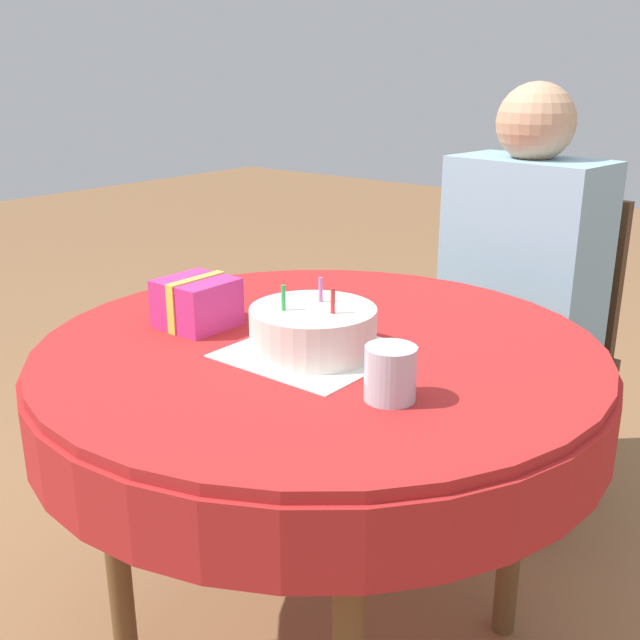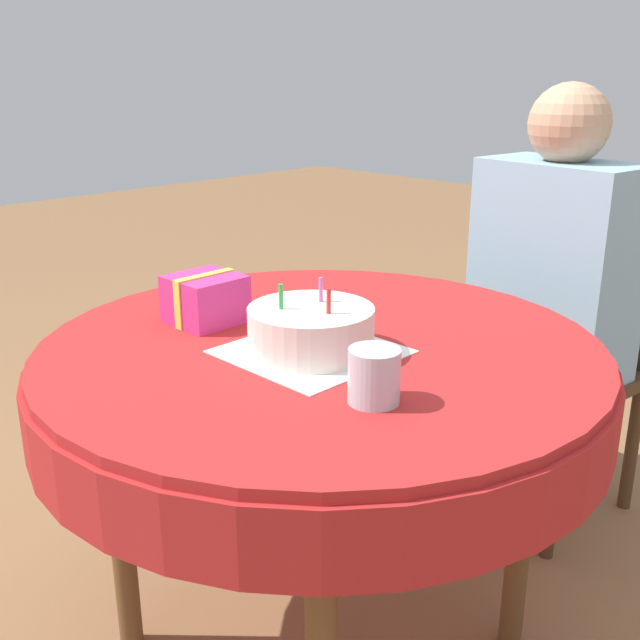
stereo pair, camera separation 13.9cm
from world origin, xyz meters
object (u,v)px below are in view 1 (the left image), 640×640
at_px(person, 520,266).
at_px(birthday_cake, 313,330).
at_px(chair, 530,339).
at_px(gift_box, 197,303).
at_px(drinking_glass, 390,373).

xyz_separation_m(person, birthday_cake, (-0.00, -0.88, 0.06)).
height_order(chair, person, person).
bearing_deg(chair, gift_box, -99.67).
bearing_deg(birthday_cake, drinking_glass, -20.14).
relative_size(chair, birthday_cake, 3.76).
height_order(chair, drinking_glass, chair).
bearing_deg(gift_box, person, 72.85).
relative_size(drinking_glass, gift_box, 0.63).
distance_m(birthday_cake, drinking_glass, 0.24).
distance_m(chair, gift_box, 1.08).
height_order(person, gift_box, person).
bearing_deg(person, birthday_cake, -83.62).
relative_size(chair, person, 0.74).
relative_size(chair, drinking_glass, 9.92).
bearing_deg(gift_box, chair, 73.77).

